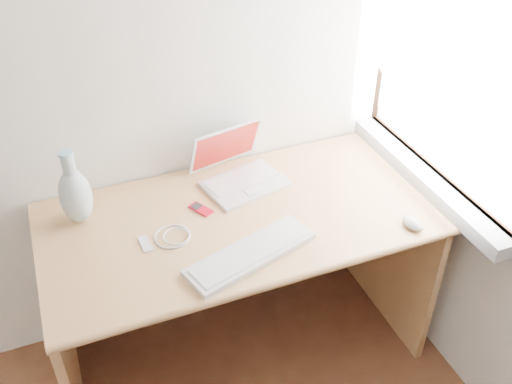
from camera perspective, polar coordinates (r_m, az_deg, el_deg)
name	(u,v)px	position (r m, az deg, el deg)	size (l,w,h in m)	color
window	(454,60)	(2.13, 19.19, 12.38)	(0.11, 0.99, 1.10)	white
desk	(232,245)	(2.31, -2.43, -5.33)	(1.44, 0.72, 0.76)	tan
laptop	(241,170)	(2.26, -1.47, 2.22)	(0.35, 0.32, 0.21)	silver
external_keyboard	(251,253)	(1.93, -0.53, -6.16)	(0.49, 0.27, 0.02)	white
mouse	(413,223)	(2.12, 15.42, -3.02)	(0.05, 0.09, 0.03)	silver
ipod	(201,209)	(2.14, -5.54, -1.71)	(0.08, 0.10, 0.01)	#A40B1D
cable_coil	(173,237)	(2.03, -8.34, -4.44)	(0.13, 0.13, 0.01)	white
remote	(145,244)	(2.01, -10.99, -5.11)	(0.03, 0.09, 0.01)	white
vase	(75,194)	(2.11, -17.63, -0.20)	(0.11, 0.11, 0.29)	silver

